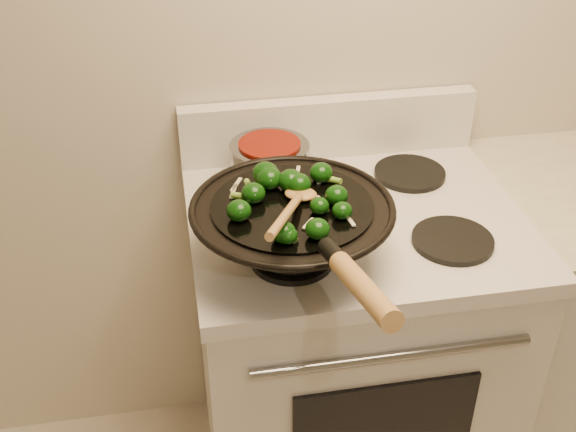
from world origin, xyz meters
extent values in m
plane|color=beige|center=(0.00, 1.50, 1.30)|extent=(3.50, 0.00, 3.50)
cube|color=white|center=(-0.03, 1.17, 0.44)|extent=(0.76, 0.64, 0.88)
cube|color=white|center=(-0.03, 1.17, 0.90)|extent=(0.78, 0.66, 0.04)
cube|color=white|center=(-0.03, 1.47, 1.00)|extent=(0.78, 0.05, 0.16)
cylinder|color=gray|center=(-0.03, 0.84, 0.78)|extent=(0.60, 0.02, 0.02)
cube|color=black|center=(-0.03, 0.84, 0.55)|extent=(0.42, 0.01, 0.28)
cylinder|color=black|center=(-0.21, 1.02, 0.93)|extent=(0.18, 0.18, 0.01)
cylinder|color=black|center=(0.15, 1.02, 0.93)|extent=(0.18, 0.18, 0.01)
cylinder|color=black|center=(-0.21, 1.32, 0.93)|extent=(0.18, 0.18, 0.01)
cylinder|color=black|center=(0.15, 1.32, 0.93)|extent=(0.18, 0.18, 0.01)
torus|color=black|center=(-0.21, 1.02, 1.05)|extent=(0.42, 0.42, 0.02)
cylinder|color=black|center=(-0.21, 1.02, 1.06)|extent=(0.33, 0.33, 0.01)
cylinder|color=black|center=(-0.18, 0.79, 1.11)|extent=(0.04, 0.07, 0.05)
cylinder|color=#AB7D43|center=(-0.17, 0.64, 1.14)|extent=(0.06, 0.22, 0.08)
ellipsoid|color=black|center=(-0.16, 0.98, 1.08)|extent=(0.04, 0.04, 0.03)
cylinder|color=#44772A|center=(-0.15, 0.98, 1.07)|extent=(0.02, 0.02, 0.02)
ellipsoid|color=black|center=(-0.28, 1.05, 1.08)|extent=(0.05, 0.05, 0.04)
ellipsoid|color=black|center=(-0.12, 0.96, 1.08)|extent=(0.04, 0.04, 0.03)
ellipsoid|color=black|center=(-0.13, 1.10, 1.08)|extent=(0.05, 0.05, 0.04)
cylinder|color=#44772A|center=(-0.12, 1.10, 1.07)|extent=(0.02, 0.02, 0.01)
ellipsoid|color=black|center=(-0.24, 1.10, 1.08)|extent=(0.05, 0.05, 0.05)
ellipsoid|color=black|center=(-0.18, 0.90, 1.08)|extent=(0.05, 0.05, 0.04)
ellipsoid|color=black|center=(-0.25, 1.12, 1.08)|extent=(0.06, 0.06, 0.05)
cylinder|color=#44772A|center=(-0.23, 1.12, 1.07)|extent=(0.02, 0.02, 0.02)
ellipsoid|color=black|center=(-0.25, 0.90, 1.08)|extent=(0.05, 0.05, 0.04)
ellipsoid|color=black|center=(-0.32, 0.99, 1.08)|extent=(0.05, 0.05, 0.04)
ellipsoid|color=black|center=(-0.12, 1.01, 1.08)|extent=(0.05, 0.05, 0.04)
cylinder|color=#44772A|center=(-0.11, 1.01, 1.07)|extent=(0.02, 0.02, 0.02)
ellipsoid|color=black|center=(-0.19, 1.06, 1.08)|extent=(0.05, 0.05, 0.04)
ellipsoid|color=black|center=(-0.20, 1.08, 1.08)|extent=(0.05, 0.05, 0.05)
ellipsoid|color=black|center=(-0.24, 0.89, 1.08)|extent=(0.04, 0.04, 0.03)
cylinder|color=#44772A|center=(-0.23, 0.89, 1.07)|extent=(0.02, 0.02, 0.02)
cube|color=white|center=(-0.19, 0.94, 1.06)|extent=(0.03, 0.04, 0.00)
cube|color=white|center=(-0.22, 1.13, 1.06)|extent=(0.05, 0.04, 0.00)
cube|color=white|center=(-0.31, 1.11, 1.06)|extent=(0.03, 0.05, 0.00)
cube|color=white|center=(-0.25, 0.91, 1.06)|extent=(0.06, 0.02, 0.00)
cube|color=white|center=(-0.14, 1.12, 1.06)|extent=(0.01, 0.06, 0.00)
cube|color=white|center=(-0.11, 0.94, 1.06)|extent=(0.01, 0.04, 0.00)
cube|color=white|center=(-0.17, 1.15, 1.06)|extent=(0.02, 0.04, 0.00)
cube|color=white|center=(-0.24, 1.15, 1.06)|extent=(0.05, 0.01, 0.00)
cube|color=white|center=(-0.32, 1.09, 1.06)|extent=(0.02, 0.05, 0.00)
cube|color=white|center=(-0.24, 0.91, 1.06)|extent=(0.04, 0.02, 0.00)
cylinder|color=#72A836|center=(-0.12, 1.09, 1.07)|extent=(0.02, 0.02, 0.01)
cylinder|color=#72A836|center=(-0.19, 1.08, 1.07)|extent=(0.02, 0.03, 0.02)
cylinder|color=#72A836|center=(-0.19, 1.09, 1.07)|extent=(0.03, 0.02, 0.02)
cylinder|color=#72A836|center=(-0.10, 1.09, 1.07)|extent=(0.03, 0.02, 0.01)
cylinder|color=#72A836|center=(-0.29, 1.11, 1.07)|extent=(0.03, 0.02, 0.02)
cylinder|color=#72A836|center=(-0.31, 1.06, 1.07)|extent=(0.02, 0.02, 0.01)
sphere|color=beige|center=(-0.24, 1.11, 1.06)|extent=(0.01, 0.01, 0.01)
sphere|color=beige|center=(-0.15, 1.03, 1.06)|extent=(0.01, 0.01, 0.01)
sphere|color=beige|center=(-0.31, 1.02, 1.06)|extent=(0.01, 0.01, 0.01)
ellipsoid|color=#AB7D43|center=(-0.19, 1.04, 1.07)|extent=(0.08, 0.07, 0.02)
cylinder|color=#AB7D43|center=(-0.24, 0.91, 1.11)|extent=(0.12, 0.26, 0.10)
cylinder|color=gray|center=(-0.21, 1.32, 0.99)|extent=(0.19, 0.19, 0.11)
cylinder|color=#6B0E05|center=(-0.21, 1.32, 1.04)|extent=(0.15, 0.15, 0.01)
cylinder|color=black|center=(-0.18, 1.17, 1.04)|extent=(0.04, 0.12, 0.02)
camera|label=1|loc=(-0.43, -0.19, 1.85)|focal=45.00mm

